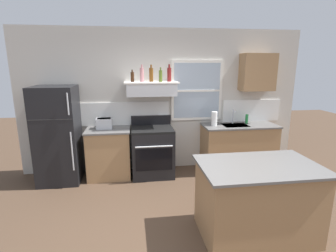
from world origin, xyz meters
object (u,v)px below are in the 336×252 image
(bottle_brown_stout, at_px, (132,77))
(bottle_red_label_wine, at_px, (169,74))
(bottle_amber_wine, at_px, (151,74))
(paper_towel_roll, at_px, (214,119))
(bottle_olive_oil_square, at_px, (161,76))
(kitchen_island, at_px, (257,200))
(refrigerator, at_px, (58,135))
(toaster, at_px, (104,123))
(bottle_rose_pink, at_px, (142,75))
(stove_range, at_px, (153,151))
(dish_soap_bottle, at_px, (247,119))

(bottle_brown_stout, height_order, bottle_red_label_wine, bottle_red_label_wine)
(bottle_amber_wine, bearing_deg, paper_towel_roll, -4.44)
(bottle_olive_oil_square, xyz_separation_m, kitchen_island, (0.94, -1.98, -1.39))
(refrigerator, relative_size, toaster, 5.70)
(bottle_brown_stout, height_order, bottle_rose_pink, bottle_rose_pink)
(stove_range, bearing_deg, bottle_red_label_wine, 15.58)
(stove_range, xyz_separation_m, paper_towel_roll, (1.18, 0.04, 0.58))
(paper_towel_roll, bearing_deg, kitchen_island, -92.41)
(toaster, bearing_deg, bottle_brown_stout, 0.93)
(paper_towel_roll, bearing_deg, bottle_red_label_wine, 176.40)
(toaster, height_order, bottle_brown_stout, bottle_brown_stout)
(refrigerator, distance_m, dish_soap_bottle, 3.54)
(bottle_rose_pink, bearing_deg, bottle_amber_wine, 14.68)
(dish_soap_bottle, bearing_deg, paper_towel_roll, -171.83)
(bottle_olive_oil_square, height_order, paper_towel_roll, bottle_olive_oil_square)
(bottle_red_label_wine, bearing_deg, bottle_brown_stout, 179.72)
(bottle_red_label_wine, bearing_deg, bottle_amber_wine, 173.35)
(paper_towel_roll, xyz_separation_m, kitchen_island, (-0.08, -1.98, -0.59))
(toaster, height_order, bottle_olive_oil_square, bottle_olive_oil_square)
(bottle_rose_pink, bearing_deg, stove_range, -27.67)
(toaster, distance_m, bottle_brown_stout, 0.98)
(stove_range, bearing_deg, bottle_amber_wine, 87.45)
(stove_range, bearing_deg, bottle_brown_stout, 164.03)
(bottle_brown_stout, distance_m, bottle_red_label_wine, 0.66)
(bottle_rose_pink, bearing_deg, bottle_olive_oil_square, -7.95)
(bottle_olive_oil_square, distance_m, paper_towel_roll, 1.30)
(bottle_amber_wine, bearing_deg, toaster, -177.17)
(bottle_red_label_wine, xyz_separation_m, paper_towel_roll, (0.86, -0.05, -0.83))
(stove_range, distance_m, bottle_brown_stout, 1.41)
(refrigerator, xyz_separation_m, bottle_olive_oil_square, (1.81, 0.06, 1.00))
(dish_soap_bottle, relative_size, kitchen_island, 0.13)
(refrigerator, height_order, bottle_olive_oil_square, bottle_olive_oil_square)
(bottle_rose_pink, distance_m, paper_towel_roll, 1.58)
(bottle_rose_pink, xyz_separation_m, kitchen_island, (1.26, -2.03, -1.41))
(bottle_red_label_wine, xyz_separation_m, kitchen_island, (0.77, -2.04, -1.42))
(bottle_brown_stout, relative_size, kitchen_island, 0.15)
(toaster, bearing_deg, bottle_red_label_wine, 0.26)
(stove_range, relative_size, bottle_rose_pink, 3.64)
(dish_soap_bottle, bearing_deg, stove_range, -175.82)
(bottle_olive_oil_square, bearing_deg, bottle_red_label_wine, 17.81)
(refrigerator, relative_size, bottle_brown_stout, 8.00)
(refrigerator, bearing_deg, bottle_red_label_wine, 3.31)
(bottle_rose_pink, xyz_separation_m, bottle_red_label_wine, (0.49, 0.01, 0.00))
(paper_towel_roll, relative_size, kitchen_island, 0.19)
(bottle_brown_stout, xyz_separation_m, bottle_olive_oil_square, (0.50, -0.06, 0.02))
(bottle_amber_wine, bearing_deg, kitchen_island, -62.17)
(refrigerator, distance_m, bottle_olive_oil_square, 2.07)
(bottle_brown_stout, xyz_separation_m, bottle_rose_pink, (0.17, -0.01, 0.04))
(bottle_amber_wine, xyz_separation_m, paper_towel_roll, (1.18, -0.09, -0.83))
(refrigerator, xyz_separation_m, dish_soap_bottle, (3.53, 0.16, 0.15))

